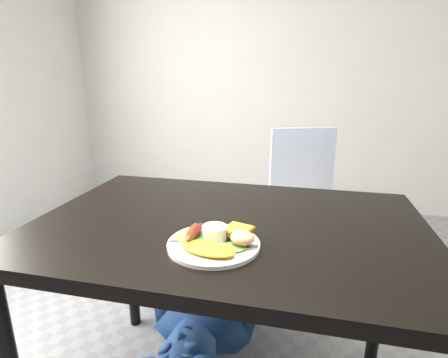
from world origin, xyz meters
TOP-DOWN VIEW (x-y plane):
  - room_back_panel at (0.00, 2.25)m, footprint 4.00×0.04m
  - dining_table at (0.00, 0.00)m, footprint 1.20×0.80m
  - dining_chair at (0.21, 0.90)m, footprint 0.48×0.48m
  - person at (-0.16, 0.66)m, footprint 0.61×0.41m
  - plate at (-0.00, -0.17)m, footprint 0.25×0.25m
  - lettuce_left at (-0.07, -0.16)m, footprint 0.09×0.09m
  - lettuce_right at (0.06, -0.19)m, footprint 0.08×0.08m
  - omelette at (-0.00, -0.23)m, footprint 0.16×0.10m
  - sausage_a at (-0.06, -0.17)m, footprint 0.04×0.11m
  - sausage_b at (-0.05, -0.16)m, footprint 0.02×0.09m
  - ramekin at (-0.00, -0.15)m, footprint 0.08×0.08m
  - toast_a at (0.03, -0.12)m, footprint 0.07×0.07m
  - toast_b at (0.05, -0.13)m, footprint 0.09×0.09m
  - potato_salad at (0.08, -0.18)m, footprint 0.07×0.07m
  - fork at (-0.03, -0.18)m, footprint 0.17×0.06m

SIDE VIEW (x-z plane):
  - dining_chair at x=0.21m, z-range 0.43..0.47m
  - dining_table at x=0.00m, z-range 0.71..0.75m
  - plate at x=0.00m, z-range 0.75..0.76m
  - fork at x=-0.03m, z-range 0.76..0.77m
  - lettuce_right at x=0.06m, z-range 0.76..0.77m
  - lettuce_left at x=-0.07m, z-range 0.76..0.77m
  - toast_a at x=0.03m, z-range 0.76..0.77m
  - omelette at x=0.00m, z-range 0.76..0.78m
  - ramekin at x=0.00m, z-range 0.76..0.80m
  - toast_b at x=0.05m, z-range 0.78..0.79m
  - sausage_a at x=-0.06m, z-range 0.77..0.80m
  - sausage_b at x=-0.05m, z-range 0.77..0.79m
  - potato_salad at x=0.08m, z-range 0.77..0.80m
  - person at x=-0.16m, z-range 0.00..1.69m
  - room_back_panel at x=0.00m, z-range 0.00..2.70m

